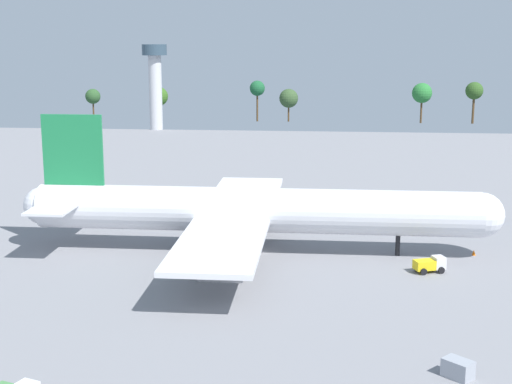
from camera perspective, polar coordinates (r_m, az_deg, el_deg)
The scene contains 10 objects.
ground_plane at distance 113.35m, azimuth 0.00°, elevation -4.60°, with size 290.68×290.68×0.00m, color gray.
cargo_airplane at distance 111.71m, azimuth -0.14°, elevation -1.44°, with size 72.67×57.81×20.66m.
baggage_tug at distance 138.75m, azimuth 17.57°, elevation -1.66°, with size 3.66×4.32×2.06m.
maintenance_van at distance 130.79m, azimuth 9.39°, elevation -2.01°, with size 4.50×2.91×2.09m.
pushback_tractor at distance 159.91m, azimuth -14.45°, elevation 0.35°, with size 3.74×2.54×2.39m.
fuel_truck at distance 106.29m, azimuth 13.24°, elevation -5.42°, with size 4.67×3.36×2.17m.
cargo_container_fore at distance 75.83m, azimuth 15.25°, elevation -12.97°, with size 3.28×3.21×1.82m.
safety_cone_nose at distance 116.10m, azimuth 16.39°, elevation -4.49°, with size 0.57×0.57×0.81m, color orange.
control_tower at distance 261.10m, azimuth -7.76°, elevation 8.67°, with size 8.52×8.52×29.22m.
tree_line_backdrop at distance 282.88m, azimuth 2.84°, elevation 7.49°, with size 150.80×7.44×15.45m.
Camera 1 is at (10.12, -108.16, 32.35)m, focal length 52.05 mm.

